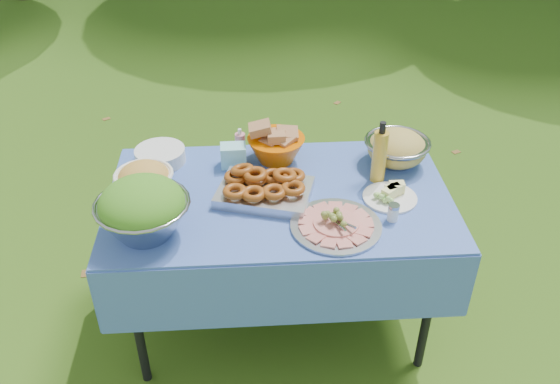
# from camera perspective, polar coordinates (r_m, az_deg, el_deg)

# --- Properties ---
(ground) EXTENTS (80.00, 80.00, 0.00)m
(ground) POSITION_cam_1_polar(r_m,az_deg,el_deg) (3.04, -0.03, -12.07)
(ground) COLOR #183609
(ground) RESTS_ON ground
(picnic_table) EXTENTS (1.46, 0.86, 0.76)m
(picnic_table) POSITION_cam_1_polar(r_m,az_deg,el_deg) (2.77, -0.03, -6.70)
(picnic_table) COLOR #77A8E5
(picnic_table) RESTS_ON ground
(salad_bowl) EXTENTS (0.39, 0.39, 0.24)m
(salad_bowl) POSITION_cam_1_polar(r_m,az_deg,el_deg) (2.31, -13.08, -1.61)
(salad_bowl) COLOR #9C9EA4
(salad_bowl) RESTS_ON picnic_table
(pasta_bowl_white) EXTENTS (0.25, 0.25, 0.14)m
(pasta_bowl_white) POSITION_cam_1_polar(r_m,az_deg,el_deg) (2.58, -12.96, 1.27)
(pasta_bowl_white) COLOR white
(pasta_bowl_white) RESTS_ON picnic_table
(plate_stack) EXTENTS (0.27, 0.27, 0.07)m
(plate_stack) POSITION_cam_1_polar(r_m,az_deg,el_deg) (2.80, -11.46, 3.48)
(plate_stack) COLOR white
(plate_stack) RESTS_ON picnic_table
(wipes_box) EXTENTS (0.12, 0.09, 0.10)m
(wipes_box) POSITION_cam_1_polar(r_m,az_deg,el_deg) (2.71, -4.50, 3.52)
(wipes_box) COLOR #91E7F1
(wipes_box) RESTS_ON picnic_table
(sanitizer_bottle) EXTENTS (0.06, 0.06, 0.14)m
(sanitizer_bottle) POSITION_cam_1_polar(r_m,az_deg,el_deg) (2.78, -3.85, 4.82)
(sanitizer_bottle) COLOR #D57B89
(sanitizer_bottle) RESTS_ON picnic_table
(bread_bowl) EXTENTS (0.33, 0.33, 0.18)m
(bread_bowl) POSITION_cam_1_polar(r_m,az_deg,el_deg) (2.73, -0.38, 4.73)
(bread_bowl) COLOR #D75A00
(bread_bowl) RESTS_ON picnic_table
(pasta_bowl_steel) EXTENTS (0.31, 0.31, 0.16)m
(pasta_bowl_steel) POSITION_cam_1_polar(r_m,az_deg,el_deg) (2.77, 11.18, 4.22)
(pasta_bowl_steel) COLOR #9C9EA4
(pasta_bowl_steel) RESTS_ON picnic_table
(fried_tray) EXTENTS (0.45, 0.37, 0.09)m
(fried_tray) POSITION_cam_1_polar(r_m,az_deg,el_deg) (2.50, -1.50, 0.38)
(fried_tray) COLOR #BABABE
(fried_tray) RESTS_ON picnic_table
(charcuterie_platter) EXTENTS (0.47, 0.47, 0.08)m
(charcuterie_platter) POSITION_cam_1_polar(r_m,az_deg,el_deg) (2.34, 5.45, -2.59)
(charcuterie_platter) COLOR #A3A5AA
(charcuterie_platter) RESTS_ON picnic_table
(oil_bottle) EXTENTS (0.07, 0.07, 0.29)m
(oil_bottle) POSITION_cam_1_polar(r_m,az_deg,el_deg) (2.59, 9.60, 3.83)
(oil_bottle) COLOR gold
(oil_bottle) RESTS_ON picnic_table
(cheese_plate) EXTENTS (0.24, 0.24, 0.06)m
(cheese_plate) POSITION_cam_1_polar(r_m,az_deg,el_deg) (2.54, 10.58, -0.06)
(cheese_plate) COLOR white
(cheese_plate) RESTS_ON picnic_table
(shaker) EXTENTS (0.06, 0.06, 0.07)m
(shaker) POSITION_cam_1_polar(r_m,az_deg,el_deg) (2.41, 10.84, -1.94)
(shaker) COLOR white
(shaker) RESTS_ON picnic_table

